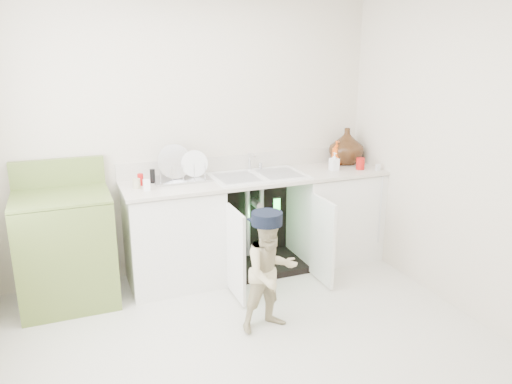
{
  "coord_description": "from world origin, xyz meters",
  "views": [
    {
      "loc": [
        -1.09,
        -2.85,
        2.02
      ],
      "look_at": [
        0.33,
        0.7,
        0.91
      ],
      "focal_mm": 35.0,
      "sensor_mm": 36.0,
      "label": 1
    }
  ],
  "objects": [
    {
      "name": "repair_worker",
      "position": [
        0.23,
        0.19,
        0.46
      ],
      "size": [
        0.62,
        0.87,
        0.91
      ],
      "rotation": [
        0.0,
        0.0,
        0.11
      ],
      "color": "beige",
      "rests_on": "ground"
    },
    {
      "name": "counter_run",
      "position": [
        0.59,
        1.21,
        0.48
      ],
      "size": [
        2.44,
        1.02,
        1.26
      ],
      "color": "white",
      "rests_on": "ground"
    },
    {
      "name": "avocado_stove",
      "position": [
        -1.13,
        1.18,
        0.47
      ],
      "size": [
        0.74,
        0.65,
        1.14
      ],
      "color": "olive",
      "rests_on": "ground"
    },
    {
      "name": "ground",
      "position": [
        0.0,
        0.0,
        0.0
      ],
      "size": [
        3.5,
        3.5,
        0.0
      ],
      "primitive_type": "plane",
      "color": "beige",
      "rests_on": "ground"
    },
    {
      "name": "room_shell",
      "position": [
        0.0,
        0.0,
        1.25
      ],
      "size": [
        6.0,
        5.5,
        1.26
      ],
      "color": "beige",
      "rests_on": "ground"
    }
  ]
}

